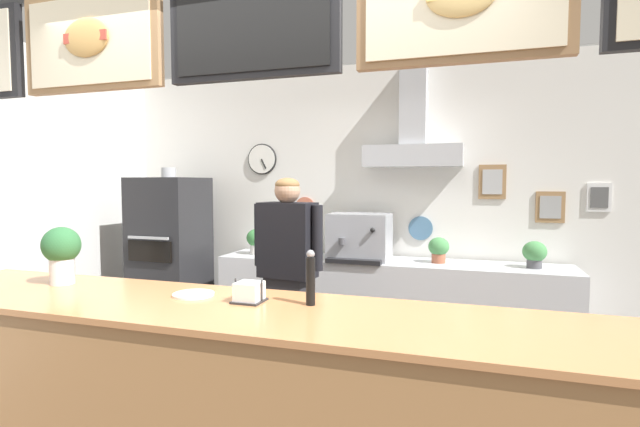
# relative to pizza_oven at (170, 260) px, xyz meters

# --- Properties ---
(back_wall_assembly) EXTENTS (5.34, 2.69, 2.80)m
(back_wall_assembly) POSITION_rel_pizza_oven_xyz_m (1.91, 0.45, 0.67)
(back_wall_assembly) COLOR gray
(back_wall_assembly) RESTS_ON ground_plane
(service_counter) EXTENTS (3.91, 0.75, 1.03)m
(service_counter) POSITION_rel_pizza_oven_xyz_m (1.88, -2.08, -0.32)
(service_counter) COLOR #B77F4C
(service_counter) RESTS_ON ground_plane
(back_prep_counter) EXTENTS (3.19, 0.58, 0.90)m
(back_prep_counter) POSITION_rel_pizza_oven_xyz_m (2.17, 0.24, -0.39)
(back_prep_counter) COLOR silver
(back_prep_counter) RESTS_ON ground_plane
(pizza_oven) EXTENTS (0.64, 0.66, 1.77)m
(pizza_oven) POSITION_rel_pizza_oven_xyz_m (0.00, 0.00, 0.00)
(pizza_oven) COLOR #232326
(pizza_oven) RESTS_ON ground_plane
(shop_worker) EXTENTS (0.57, 0.27, 1.65)m
(shop_worker) POSITION_rel_pizza_oven_xyz_m (1.60, -0.79, 0.05)
(shop_worker) COLOR #232328
(shop_worker) RESTS_ON ground_plane
(espresso_machine) EXTENTS (0.55, 0.49, 0.43)m
(espresso_machine) POSITION_rel_pizza_oven_xyz_m (1.91, 0.22, 0.28)
(espresso_machine) COLOR #A3A5AD
(espresso_machine) RESTS_ON back_prep_counter
(potted_sage) EXTENTS (0.19, 0.19, 0.23)m
(potted_sage) POSITION_rel_pizza_oven_xyz_m (3.41, 0.24, 0.19)
(potted_sage) COLOR #4C4C51
(potted_sage) RESTS_ON back_prep_counter
(potted_thyme) EXTENTS (0.18, 0.18, 0.23)m
(potted_thyme) POSITION_rel_pizza_oven_xyz_m (2.63, 0.26, 0.19)
(potted_thyme) COLOR #9E563D
(potted_thyme) RESTS_ON back_prep_counter
(potted_basil) EXTENTS (0.13, 0.13, 0.19)m
(potted_basil) POSITION_rel_pizza_oven_xyz_m (1.38, 0.26, 0.17)
(potted_basil) COLOR #9E563D
(potted_basil) RESTS_ON back_prep_counter
(potted_rosemary) EXTENTS (0.20, 0.20, 0.25)m
(potted_rosemary) POSITION_rel_pizza_oven_xyz_m (0.86, 0.22, 0.21)
(potted_rosemary) COLOR beige
(potted_rosemary) RESTS_ON back_prep_counter
(pepper_grinder) EXTENTS (0.04, 0.04, 0.26)m
(pepper_grinder) POSITION_rel_pizza_oven_xyz_m (2.19, -1.95, 0.33)
(pepper_grinder) COLOR black
(pepper_grinder) RESTS_ON service_counter
(basil_vase) EXTENTS (0.21, 0.21, 0.33)m
(basil_vase) POSITION_rel_pizza_oven_xyz_m (0.67, -1.95, 0.38)
(basil_vase) COLOR silver
(basil_vase) RESTS_ON service_counter
(napkin_holder) EXTENTS (0.15, 0.14, 0.11)m
(napkin_holder) POSITION_rel_pizza_oven_xyz_m (1.88, -1.99, 0.24)
(napkin_holder) COLOR #262628
(napkin_holder) RESTS_ON service_counter
(condiment_plate) EXTENTS (0.21, 0.21, 0.01)m
(condiment_plate) POSITION_rel_pizza_oven_xyz_m (1.55, -1.96, 0.20)
(condiment_plate) COLOR white
(condiment_plate) RESTS_ON service_counter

